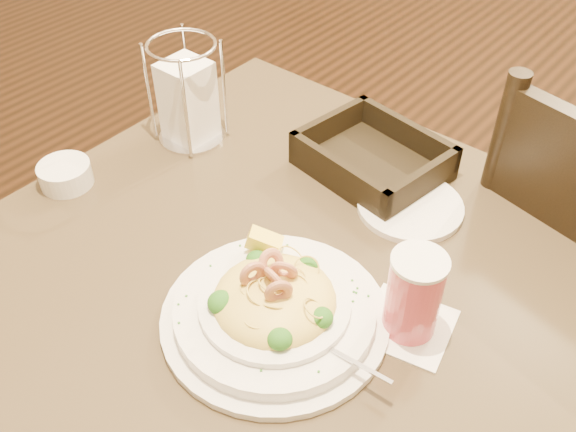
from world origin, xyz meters
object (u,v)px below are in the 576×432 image
Objects in this scene: main_table at (281,354)px; drink_glass at (414,295)px; napkin_caddy at (188,99)px; pasta_bowl at (275,306)px; bread_basket at (373,160)px; side_plate at (410,206)px; butter_ramekin at (65,175)px.

main_table is 0.36m from drink_glass.
napkin_caddy is at bearing 167.07° from drink_glass.
napkin_caddy is at bearing 150.00° from pasta_bowl.
drink_glass is 0.56m from napkin_caddy.
bread_basket is 1.47× the size of side_plate.
pasta_bowl is at bearing -93.70° from side_plate.
butter_ramekin is (-0.48, -0.32, 0.01)m from side_plate.
side_plate is at bearing 69.69° from main_table.
bread_basket is at bearing 22.51° from napkin_caddy.
main_table is 3.55× the size of bread_basket.
main_table is 0.48m from napkin_caddy.
napkin_caddy is (-0.55, 0.13, 0.02)m from drink_glass.
main_table is 0.48m from butter_ramekin.
main_table is 6.68× the size of drink_glass.
napkin_caddy is 0.44m from side_plate.
drink_glass is at bearing -12.93° from napkin_caddy.
napkin_caddy is (-0.40, 0.23, 0.05)m from pasta_bowl.
bread_basket is 0.12m from side_plate.
side_plate is (0.02, 0.32, -0.02)m from pasta_bowl.
pasta_bowl is 0.37m from bread_basket.
drink_glass reaches higher than bread_basket.
side_plate is at bearing 33.09° from butter_ramekin.
drink_glass is at bearing 9.87° from butter_ramekin.
napkin_caddy is 0.25m from butter_ramekin.
pasta_bowl is 0.18m from drink_glass.
napkin_caddy reaches higher than drink_glass.
drink_glass is 0.25m from side_plate.
main_table is 5.21× the size of side_plate.
butter_ramekin reaches higher than side_plate.
butter_ramekin is (-0.61, -0.11, -0.04)m from drink_glass.
bread_basket is at bearing 156.63° from side_plate.
drink_glass is (0.15, 0.11, 0.04)m from pasta_bowl.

